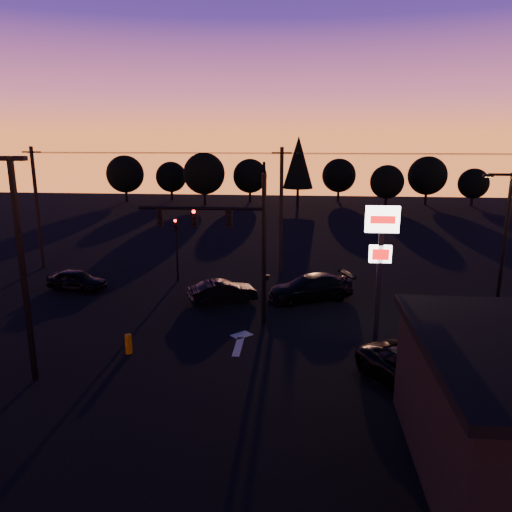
{
  "coord_description": "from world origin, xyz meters",
  "views": [
    {
      "loc": [
        3.28,
        -20.98,
        10.01
      ],
      "look_at": [
        1.0,
        5.0,
        3.5
      ],
      "focal_mm": 35.0,
      "sensor_mm": 36.0,
      "label": 1
    }
  ],
  "objects_px": {
    "streetlight": "(503,242)",
    "car_mid": "(223,292)",
    "pylon_sign": "(381,247)",
    "car_left": "(77,280)",
    "parking_lot_light": "(21,257)",
    "car_right": "(310,287)",
    "secondary_signal": "(176,240)",
    "bollard": "(129,344)",
    "suv_parked": "(418,373)",
    "traffic_signal_mast": "(233,233)"
  },
  "relations": [
    {
      "from": "streetlight",
      "to": "car_mid",
      "type": "distance_m",
      "value": 15.68
    },
    {
      "from": "pylon_sign",
      "to": "car_left",
      "type": "bearing_deg",
      "value": 157.74
    },
    {
      "from": "parking_lot_light",
      "to": "car_right",
      "type": "relative_size",
      "value": 1.73
    },
    {
      "from": "secondary_signal",
      "to": "car_left",
      "type": "bearing_deg",
      "value": -156.68
    },
    {
      "from": "parking_lot_light",
      "to": "bollard",
      "type": "height_order",
      "value": "parking_lot_light"
    },
    {
      "from": "parking_lot_light",
      "to": "suv_parked",
      "type": "relative_size",
      "value": 1.68
    },
    {
      "from": "car_left",
      "to": "car_right",
      "type": "relative_size",
      "value": 0.74
    },
    {
      "from": "car_left",
      "to": "car_right",
      "type": "bearing_deg",
      "value": -81.09
    },
    {
      "from": "pylon_sign",
      "to": "traffic_signal_mast",
      "type": "bearing_deg",
      "value": 160.64
    },
    {
      "from": "bollard",
      "to": "parking_lot_light",
      "type": "bearing_deg",
      "value": -136.85
    },
    {
      "from": "car_mid",
      "to": "car_left",
      "type": "bearing_deg",
      "value": 56.65
    },
    {
      "from": "pylon_sign",
      "to": "car_mid",
      "type": "distance_m",
      "value": 10.91
    },
    {
      "from": "streetlight",
      "to": "pylon_sign",
      "type": "bearing_deg",
      "value": -149.92
    },
    {
      "from": "car_right",
      "to": "pylon_sign",
      "type": "bearing_deg",
      "value": 0.48
    },
    {
      "from": "car_right",
      "to": "streetlight",
      "type": "bearing_deg",
      "value": 51.27
    },
    {
      "from": "streetlight",
      "to": "suv_parked",
      "type": "xyz_separation_m",
      "value": [
        -5.82,
        -8.03,
        -3.66
      ]
    },
    {
      "from": "pylon_sign",
      "to": "streetlight",
      "type": "xyz_separation_m",
      "value": [
        6.91,
        4.0,
        -0.49
      ]
    },
    {
      "from": "suv_parked",
      "to": "bollard",
      "type": "bearing_deg",
      "value": 139.44
    },
    {
      "from": "pylon_sign",
      "to": "car_right",
      "type": "relative_size",
      "value": 1.28
    },
    {
      "from": "car_left",
      "to": "car_right",
      "type": "height_order",
      "value": "car_right"
    },
    {
      "from": "bollard",
      "to": "car_right",
      "type": "distance_m",
      "value": 12.01
    },
    {
      "from": "secondary_signal",
      "to": "streetlight",
      "type": "distance_m",
      "value": 19.89
    },
    {
      "from": "car_left",
      "to": "car_right",
      "type": "distance_m",
      "value": 15.11
    },
    {
      "from": "traffic_signal_mast",
      "to": "pylon_sign",
      "type": "xyz_separation_m",
      "value": [
        7.1,
        -2.49,
        -0.02
      ]
    },
    {
      "from": "car_left",
      "to": "suv_parked",
      "type": "distance_m",
      "value": 22.27
    },
    {
      "from": "parking_lot_light",
      "to": "suv_parked",
      "type": "distance_m",
      "value": 16.23
    },
    {
      "from": "parking_lot_light",
      "to": "pylon_sign",
      "type": "height_order",
      "value": "parking_lot_light"
    },
    {
      "from": "car_mid",
      "to": "suv_parked",
      "type": "bearing_deg",
      "value": -160.84
    },
    {
      "from": "secondary_signal",
      "to": "suv_parked",
      "type": "xyz_separation_m",
      "value": [
        13.08,
        -14.01,
        -2.1
      ]
    },
    {
      "from": "parking_lot_light",
      "to": "car_left",
      "type": "bearing_deg",
      "value": 106.58
    },
    {
      "from": "streetlight",
      "to": "car_right",
      "type": "relative_size",
      "value": 1.51
    },
    {
      "from": "traffic_signal_mast",
      "to": "car_left",
      "type": "xyz_separation_m",
      "value": [
        -10.94,
        4.89,
        -4.27
      ]
    },
    {
      "from": "secondary_signal",
      "to": "parking_lot_light",
      "type": "bearing_deg",
      "value": -99.79
    },
    {
      "from": "streetlight",
      "to": "car_right",
      "type": "xyz_separation_m",
      "value": [
        -9.85,
        2.77,
        -3.65
      ]
    },
    {
      "from": "car_left",
      "to": "suv_parked",
      "type": "xyz_separation_m",
      "value": [
        19.12,
        -11.41,
        0.09
      ]
    },
    {
      "from": "traffic_signal_mast",
      "to": "bollard",
      "type": "relative_size",
      "value": 9.25
    },
    {
      "from": "bollard",
      "to": "secondary_signal",
      "type": "bearing_deg",
      "value": 92.56
    },
    {
      "from": "suv_parked",
      "to": "traffic_signal_mast",
      "type": "bearing_deg",
      "value": 111.52
    },
    {
      "from": "parking_lot_light",
      "to": "car_right",
      "type": "xyz_separation_m",
      "value": [
        11.56,
        11.27,
        -4.5
      ]
    },
    {
      "from": "parking_lot_light",
      "to": "car_mid",
      "type": "relative_size",
      "value": 2.24
    },
    {
      "from": "traffic_signal_mast",
      "to": "car_mid",
      "type": "bearing_deg",
      "value": 108.5
    },
    {
      "from": "streetlight",
      "to": "car_mid",
      "type": "xyz_separation_m",
      "value": [
        -15.12,
        1.8,
        -3.75
      ]
    },
    {
      "from": "car_right",
      "to": "bollard",
      "type": "bearing_deg",
      "value": -68.33
    },
    {
      "from": "parking_lot_light",
      "to": "bollard",
      "type": "relative_size",
      "value": 9.85
    },
    {
      "from": "traffic_signal_mast",
      "to": "suv_parked",
      "type": "relative_size",
      "value": 1.57
    },
    {
      "from": "parking_lot_light",
      "to": "pylon_sign",
      "type": "bearing_deg",
      "value": 17.23
    },
    {
      "from": "car_mid",
      "to": "car_right",
      "type": "xyz_separation_m",
      "value": [
        5.26,
        0.97,
        0.1
      ]
    },
    {
      "from": "pylon_sign",
      "to": "streetlight",
      "type": "height_order",
      "value": "streetlight"
    },
    {
      "from": "bollard",
      "to": "streetlight",
      "type": "bearing_deg",
      "value": 17.13
    },
    {
      "from": "bollard",
      "to": "car_right",
      "type": "height_order",
      "value": "car_right"
    }
  ]
}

